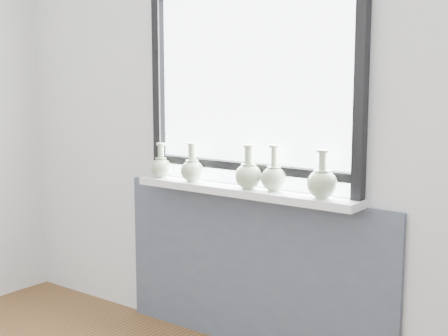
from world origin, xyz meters
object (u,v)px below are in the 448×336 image
Objects in this scene: vase_b at (192,169)px; vase_d at (274,177)px; vase_c at (248,174)px; vase_e at (322,182)px; windowsill at (242,191)px; vase_a at (161,166)px.

vase_b is 0.92× the size of vase_d.
vase_b is 0.37m from vase_c.
vase_d is at bearing 11.98° from vase_c.
vase_d is 0.28m from vase_e.
vase_b is 0.51m from vase_d.
vase_a reaches higher than windowsill.
vase_d is at bearing 2.90° from windowsill.
vase_c is 0.98× the size of vase_d.
vase_a is 0.24m from vase_b.
vase_d is (0.75, 0.02, 0.01)m from vase_a.
vase_b is at bearing -176.58° from vase_d.
vase_b is (-0.32, -0.02, 0.09)m from windowsill.
vase_d is (0.14, 0.03, -0.00)m from vase_c.
vase_e reaches higher than windowsill.
vase_a is 1.03m from vase_e.
vase_a is 0.85× the size of vase_e.
windowsill is 6.18× the size of vase_b.
vase_a is at bearing 179.99° from vase_e.
vase_b reaches higher than windowsill.
windowsill is 0.21m from vase_d.
vase_b is 0.92× the size of vase_e.
vase_c is (0.37, 0.00, 0.01)m from vase_b.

